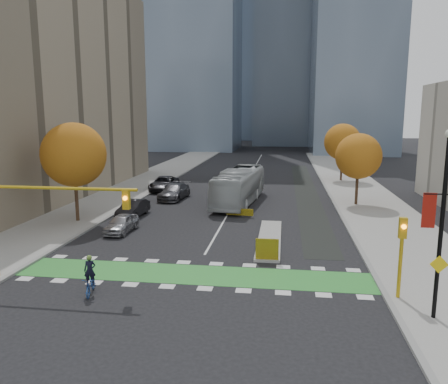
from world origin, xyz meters
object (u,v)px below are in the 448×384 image
(tree_east_far, at_px, (343,142))
(traffic_signal_east, at_px, (402,246))
(traffic_signal_west, at_px, (36,208))
(cyclist, at_px, (90,281))
(hazard_board, at_px, (267,249))
(bus, at_px, (239,186))
(parked_car_b, at_px, (133,209))
(parked_car_c, at_px, (174,192))
(tree_west, at_px, (74,155))
(parked_car_d, at_px, (164,184))
(tree_east_near, at_px, (358,156))
(parked_car_a, at_px, (121,223))
(banner_lamppost, at_px, (442,218))

(tree_east_far, xyz_separation_m, traffic_signal_east, (-2.00, -38.51, -2.51))
(traffic_signal_west, relative_size, cyclist, 4.21)
(traffic_signal_west, relative_size, traffic_signal_east, 2.08)
(hazard_board, xyz_separation_m, bus, (-3.51, 17.46, 0.95))
(tree_east_far, relative_size, bus, 0.61)
(parked_car_b, xyz_separation_m, parked_car_c, (1.59, 8.30, 0.07))
(traffic_signal_east, distance_m, cyclist, 15.22)
(tree_west, distance_m, bus, 16.26)
(traffic_signal_west, xyz_separation_m, parked_car_b, (-0.16, 15.02, -3.30))
(parked_car_c, height_order, parked_car_d, parked_car_d)
(tree_east_near, relative_size, parked_car_a, 1.77)
(traffic_signal_west, bearing_deg, traffic_signal_east, 0.01)
(tree_west, xyz_separation_m, banner_lamppost, (23.50, -14.50, -1.01))
(tree_west, bearing_deg, parked_car_d, 79.25)
(bus, bearing_deg, banner_lamppost, -59.01)
(tree_west, distance_m, tree_east_near, 26.01)
(bus, bearing_deg, traffic_signal_east, -59.20)
(cyclist, relative_size, parked_car_b, 0.46)
(tree_east_far, bearing_deg, parked_car_c, -141.35)
(tree_west, height_order, tree_east_far, tree_west)
(traffic_signal_east, distance_m, parked_car_b, 23.98)
(tree_west, height_order, parked_car_b, tree_west)
(tree_east_near, relative_size, traffic_signal_east, 1.73)
(banner_lamppost, xyz_separation_m, parked_car_a, (-18.75, 12.01, -3.93))
(parked_car_d, bearing_deg, traffic_signal_west, -90.85)
(tree_east_near, relative_size, parked_car_d, 1.19)
(tree_west, height_order, cyclist, tree_west)
(traffic_signal_west, distance_m, parked_car_a, 10.59)
(traffic_signal_west, distance_m, traffic_signal_east, 18.48)
(tree_east_near, height_order, parked_car_a, tree_east_near)
(tree_east_near, height_order, parked_car_d, tree_east_near)
(traffic_signal_west, bearing_deg, parked_car_d, 92.16)
(parked_car_c, bearing_deg, bus, -3.98)
(traffic_signal_west, xyz_separation_m, traffic_signal_east, (18.43, 0.00, -1.30))
(tree_east_near, height_order, traffic_signal_east, tree_east_near)
(traffic_signal_east, bearing_deg, bus, 114.30)
(banner_lamppost, bearing_deg, parked_car_d, 124.07)
(banner_lamppost, bearing_deg, traffic_signal_east, 116.61)
(bus, relative_size, parked_car_a, 3.14)
(traffic_signal_west, xyz_separation_m, cyclist, (3.40, -1.32, -3.36))
(tree_east_near, xyz_separation_m, bus, (-11.51, -0.34, -3.12))
(parked_car_d, bearing_deg, tree_west, -103.76)
(tree_east_near, distance_m, parked_car_a, 23.32)
(parked_car_b, bearing_deg, tree_east_far, 52.25)
(tree_east_far, height_order, parked_car_c, tree_east_far)
(cyclist, bearing_deg, parked_car_c, 81.64)
(hazard_board, bearing_deg, traffic_signal_east, -35.92)
(cyclist, bearing_deg, hazard_board, 22.35)
(tree_west, distance_m, parked_car_d, 16.78)
(banner_lamppost, xyz_separation_m, parked_car_d, (-20.50, 30.31, -3.79))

